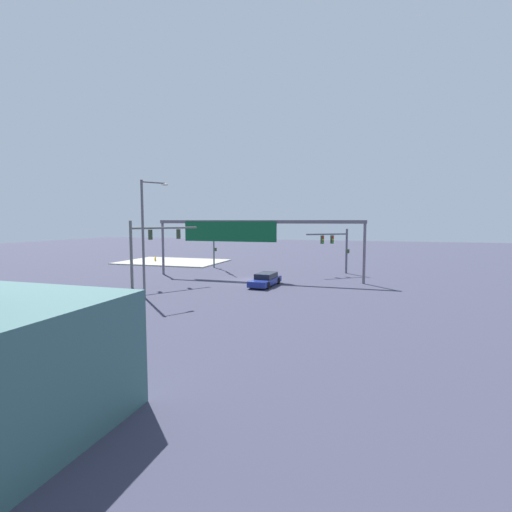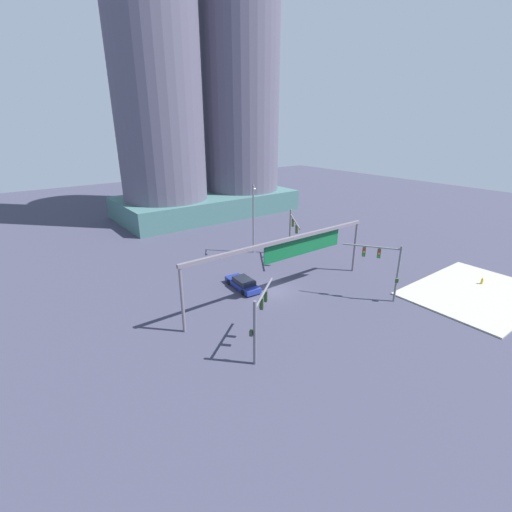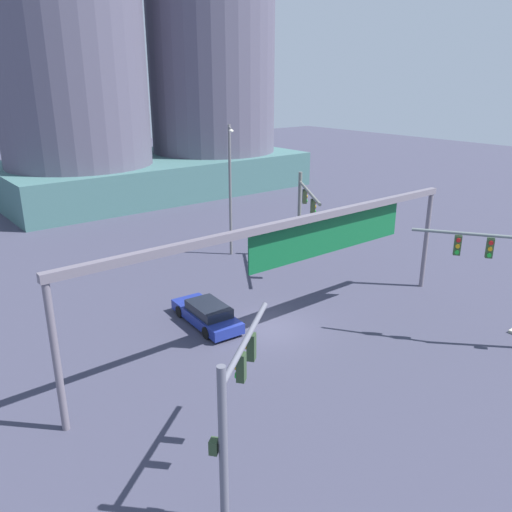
{
  "view_description": "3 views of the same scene",
  "coord_description": "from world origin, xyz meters",
  "px_view_note": "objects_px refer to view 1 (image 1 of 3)",
  "views": [
    {
      "loc": [
        -12.23,
        37.32,
        6.22
      ],
      "look_at": [
        -0.56,
        0.03,
        2.6
      ],
      "focal_mm": 26.87,
      "sensor_mm": 36.0,
      "label": 1
    },
    {
      "loc": [
        -22.32,
        -26.56,
        16.98
      ],
      "look_at": [
        -0.45,
        2.47,
        3.33
      ],
      "focal_mm": 25.13,
      "sensor_mm": 36.0,
      "label": 2
    },
    {
      "loc": [
        -15.65,
        -18.58,
        12.46
      ],
      "look_at": [
        -0.3,
        0.71,
        3.88
      ],
      "focal_mm": 36.1,
      "sensor_mm": 36.0,
      "label": 3
    }
  ],
  "objects_px": {
    "traffic_signal_near_corner": "(149,242)",
    "sedan_car_approaching": "(265,280)",
    "traffic_signal_cross_street": "(216,237)",
    "fire_hydrant_on_curb": "(155,259)",
    "streetlamp_curved_arm": "(146,231)",
    "traffic_signal_opposite_side": "(337,244)"
  },
  "relations": [
    {
      "from": "traffic_signal_opposite_side",
      "to": "traffic_signal_cross_street",
      "type": "bearing_deg",
      "value": -38.36
    },
    {
      "from": "sedan_car_approaching",
      "to": "fire_hydrant_on_curb",
      "type": "xyz_separation_m",
      "value": [
        21.6,
        -15.25,
        -0.09
      ]
    },
    {
      "from": "traffic_signal_near_corner",
      "to": "traffic_signal_opposite_side",
      "type": "distance_m",
      "value": 21.32
    },
    {
      "from": "traffic_signal_cross_street",
      "to": "streetlamp_curved_arm",
      "type": "distance_m",
      "value": 18.92
    },
    {
      "from": "fire_hydrant_on_curb",
      "to": "streetlamp_curved_arm",
      "type": "bearing_deg",
      "value": 120.74
    },
    {
      "from": "traffic_signal_near_corner",
      "to": "fire_hydrant_on_curb",
      "type": "relative_size",
      "value": 8.75
    },
    {
      "from": "traffic_signal_opposite_side",
      "to": "streetlamp_curved_arm",
      "type": "relative_size",
      "value": 0.56
    },
    {
      "from": "traffic_signal_cross_street",
      "to": "fire_hydrant_on_curb",
      "type": "distance_m",
      "value": 13.4
    },
    {
      "from": "traffic_signal_near_corner",
      "to": "fire_hydrant_on_curb",
      "type": "height_order",
      "value": "traffic_signal_near_corner"
    },
    {
      "from": "traffic_signal_near_corner",
      "to": "sedan_car_approaching",
      "type": "height_order",
      "value": "traffic_signal_near_corner"
    },
    {
      "from": "traffic_signal_opposite_side",
      "to": "traffic_signal_cross_street",
      "type": "relative_size",
      "value": 0.89
    },
    {
      "from": "traffic_signal_cross_street",
      "to": "sedan_car_approaching",
      "type": "relative_size",
      "value": 1.18
    },
    {
      "from": "streetlamp_curved_arm",
      "to": "traffic_signal_near_corner",
      "type": "bearing_deg",
      "value": 62.42
    },
    {
      "from": "traffic_signal_opposite_side",
      "to": "streetlamp_curved_arm",
      "type": "height_order",
      "value": "streetlamp_curved_arm"
    },
    {
      "from": "traffic_signal_opposite_side",
      "to": "sedan_car_approaching",
      "type": "xyz_separation_m",
      "value": [
        5.72,
        10.36,
        -2.92
      ]
    },
    {
      "from": "traffic_signal_near_corner",
      "to": "traffic_signal_cross_street",
      "type": "height_order",
      "value": "traffic_signal_near_corner"
    },
    {
      "from": "traffic_signal_opposite_side",
      "to": "fire_hydrant_on_curb",
      "type": "xyz_separation_m",
      "value": [
        27.32,
        -4.89,
        -3.01
      ]
    },
    {
      "from": "streetlamp_curved_arm",
      "to": "traffic_signal_cross_street",
      "type": "bearing_deg",
      "value": 37.96
    },
    {
      "from": "fire_hydrant_on_curb",
      "to": "traffic_signal_opposite_side",
      "type": "bearing_deg",
      "value": 169.85
    },
    {
      "from": "traffic_signal_opposite_side",
      "to": "traffic_signal_cross_street",
      "type": "xyz_separation_m",
      "value": [
        15.33,
        -0.11,
        0.59
      ]
    },
    {
      "from": "streetlamp_curved_arm",
      "to": "fire_hydrant_on_curb",
      "type": "height_order",
      "value": "streetlamp_curved_arm"
    },
    {
      "from": "streetlamp_curved_arm",
      "to": "fire_hydrant_on_curb",
      "type": "distance_m",
      "value": 27.83
    }
  ]
}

